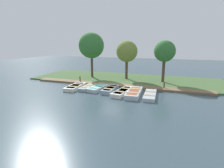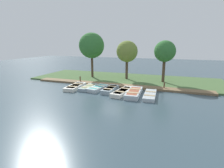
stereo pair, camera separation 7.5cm
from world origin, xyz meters
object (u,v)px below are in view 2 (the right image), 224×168
rowboat_5 (134,93)px  rowboat_6 (150,95)px  park_tree_left (127,52)px  rowboat_1 (88,87)px  mooring_post_near (80,79)px  rowboat_3 (110,89)px  rowboat_0 (75,87)px  park_tree_center (165,52)px  rowboat_2 (98,88)px  park_tree_far_left (92,46)px  rowboat_4 (123,92)px  mooring_post_far (164,86)px

rowboat_5 → rowboat_6: rowboat_5 is taller
rowboat_6 → park_tree_left: 8.32m
rowboat_1 → mooring_post_near: (-2.28, -2.27, 0.25)m
rowboat_5 → rowboat_3: bearing=-102.9°
rowboat_0 → park_tree_center: park_tree_center is taller
rowboat_2 → park_tree_far_left: (-5.56, -3.29, 4.19)m
rowboat_2 → park_tree_center: (-5.47, 6.10, 3.56)m
rowboat_0 → rowboat_5: 6.44m
rowboat_3 → park_tree_left: bearing=179.8°
park_tree_far_left → park_tree_left: size_ratio=1.21×
rowboat_3 → park_tree_left: size_ratio=0.56×
park_tree_center → rowboat_3: bearing=-40.4°
rowboat_4 → park_tree_left: bearing=-160.0°
rowboat_6 → mooring_post_near: 9.27m
rowboat_2 → rowboat_5: rowboat_5 is taller
rowboat_6 → park_tree_left: bearing=-151.8°
mooring_post_far → park_tree_left: park_tree_left is taller
rowboat_1 → mooring_post_far: (-2.28, 7.54, 0.25)m
mooring_post_far → park_tree_center: size_ratio=0.16×
rowboat_1 → rowboat_2: rowboat_2 is taller
rowboat_5 → rowboat_2: bearing=-100.2°
rowboat_6 → park_tree_center: bearing=170.4°
rowboat_6 → park_tree_center: size_ratio=0.66×
rowboat_2 → rowboat_5: size_ratio=0.80×
mooring_post_far → mooring_post_near: bearing=-90.0°
rowboat_5 → park_tree_far_left: (-6.07, -7.20, 4.17)m
rowboat_0 → rowboat_2: 2.53m
rowboat_1 → park_tree_center: park_tree_center is taller
rowboat_6 → mooring_post_far: 3.15m
rowboat_5 → mooring_post_far: size_ratio=4.37×
mooring_post_far → park_tree_left: size_ratio=0.16×
rowboat_0 → mooring_post_far: size_ratio=3.97×
rowboat_1 → rowboat_5: rowboat_5 is taller
rowboat_3 → mooring_post_far: 5.60m
rowboat_6 → park_tree_center: (-6.06, 0.71, 3.59)m
mooring_post_far → park_tree_left: bearing=-125.4°
rowboat_2 → rowboat_4: rowboat_2 is taller
park_tree_center → rowboat_0: bearing=-56.7°
rowboat_2 → rowboat_4: size_ratio=0.80×
rowboat_2 → park_tree_far_left: park_tree_far_left is taller
rowboat_4 → rowboat_5: 1.10m
rowboat_4 → park_tree_far_left: (-5.97, -6.10, 4.19)m
rowboat_2 → rowboat_3: (0.06, 1.39, 0.01)m
mooring_post_near → park_tree_center: 10.52m
rowboat_3 → park_tree_far_left: 8.42m
rowboat_2 → park_tree_center: bearing=142.7°
rowboat_2 → mooring_post_near: 4.14m
rowboat_6 → park_tree_far_left: (-6.15, -8.68, 4.22)m
park_tree_left → park_tree_center: 4.63m
rowboat_4 → park_tree_left: park_tree_left is taller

